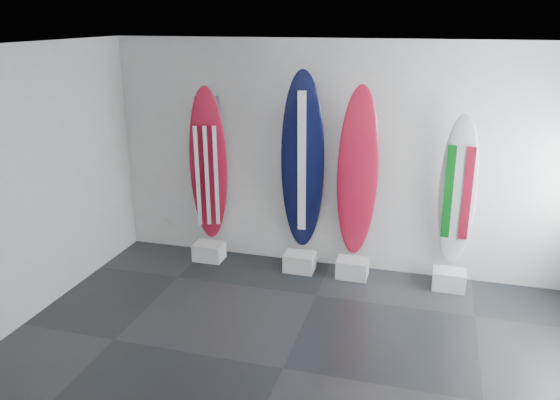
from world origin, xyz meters
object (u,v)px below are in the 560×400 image
(surfboard_swiss, at_px, (358,174))
(surfboard_navy, at_px, (303,164))
(surfboard_usa, at_px, (208,166))
(surfboard_italy, at_px, (458,193))

(surfboard_swiss, bearing_deg, surfboard_navy, 167.98)
(surfboard_usa, height_order, surfboard_italy, surfboard_usa)
(surfboard_italy, bearing_deg, surfboard_swiss, -175.00)
(surfboard_usa, relative_size, surfboard_italy, 1.11)
(surfboard_navy, bearing_deg, surfboard_swiss, -10.11)
(surfboard_usa, xyz_separation_m, surfboard_swiss, (2.02, 0.00, 0.04))
(surfboard_usa, bearing_deg, surfboard_italy, -19.51)
(surfboard_usa, xyz_separation_m, surfboard_italy, (3.23, 0.00, -0.11))
(surfboard_usa, relative_size, surfboard_swiss, 0.97)
(surfboard_navy, xyz_separation_m, surfboard_swiss, (0.71, 0.00, -0.08))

